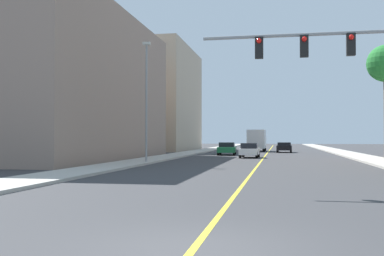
% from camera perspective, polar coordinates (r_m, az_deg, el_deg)
% --- Properties ---
extents(ground, '(192.00, 192.00, 0.00)m').
position_cam_1_polar(ground, '(50.06, 9.15, -3.46)').
color(ground, '#38383A').
extents(sidewalk_left, '(3.03, 168.00, 0.15)m').
position_cam_1_polar(sidewalk_left, '(51.23, -1.52, -3.34)').
color(sidewalk_left, '#B2ADA3').
rests_on(sidewalk_left, ground).
extents(sidewalk_right, '(3.03, 168.00, 0.15)m').
position_cam_1_polar(sidewalk_right, '(50.67, 19.94, -3.29)').
color(sidewalk_right, '#B2ADA3').
rests_on(sidewalk_right, ground).
extents(lane_marking_center, '(0.16, 144.00, 0.01)m').
position_cam_1_polar(lane_marking_center, '(50.06, 9.15, -3.46)').
color(lane_marking_center, yellow).
rests_on(lane_marking_center, ground).
extents(building_left_near, '(17.67, 27.86, 13.46)m').
position_cam_1_polar(building_left_near, '(45.74, -18.52, 4.81)').
color(building_left_near, gray).
rests_on(building_left_near, ground).
extents(building_left_far, '(16.92, 20.37, 15.99)m').
position_cam_1_polar(building_left_far, '(72.96, -6.71, 3.53)').
color(building_left_far, tan).
rests_on(building_left_far, ground).
extents(traffic_signal_mast, '(9.91, 0.36, 6.19)m').
position_cam_1_polar(traffic_signal_mast, '(18.47, 21.82, 7.70)').
color(traffic_signal_mast, gray).
rests_on(traffic_signal_mast, sidewalk_right).
extents(street_lamp, '(0.56, 0.28, 9.16)m').
position_cam_1_polar(street_lamp, '(35.01, -5.73, 4.00)').
color(street_lamp, gray).
rests_on(street_lamp, sidewalk_left).
extents(car_black, '(2.04, 4.60, 1.34)m').
position_cam_1_polar(car_black, '(62.03, 11.47, -2.35)').
color(car_black, black).
rests_on(car_black, ground).
extents(car_white, '(1.86, 4.16, 1.44)m').
position_cam_1_polar(car_white, '(45.22, 7.23, -2.78)').
color(car_white, white).
rests_on(car_white, ground).
extents(car_green, '(2.15, 4.43, 1.44)m').
position_cam_1_polar(car_green, '(51.92, 4.40, -2.56)').
color(car_green, '#196638').
rests_on(car_green, ground).
extents(delivery_truck, '(2.50, 7.07, 3.07)m').
position_cam_1_polar(delivery_truck, '(65.90, 8.12, -1.50)').
color(delivery_truck, silver).
rests_on(delivery_truck, ground).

